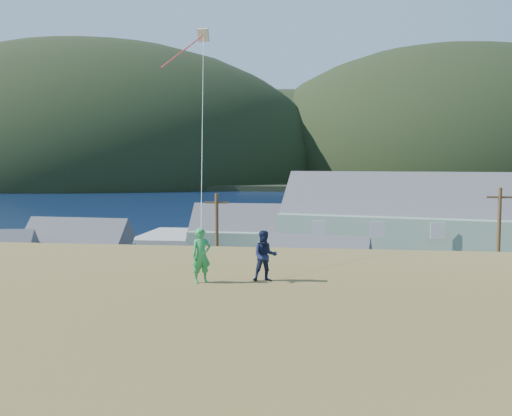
% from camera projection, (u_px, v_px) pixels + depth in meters
% --- Properties ---
extents(ground, '(900.00, 900.00, 0.00)m').
position_uv_depth(ground, '(230.00, 328.00, 36.69)').
color(ground, '#0A1638').
rests_on(ground, ground).
extents(grass_strip, '(110.00, 8.00, 0.10)m').
position_uv_depth(grass_strip, '(224.00, 337.00, 34.71)').
color(grass_strip, '#4C3D19').
rests_on(grass_strip, ground).
extents(waterfront_lot, '(72.00, 36.00, 0.12)m').
position_uv_depth(waterfront_lot, '(261.00, 275.00, 53.49)').
color(waterfront_lot, '#28282B').
rests_on(waterfront_lot, ground).
extents(wharf, '(26.00, 14.00, 0.90)m').
position_uv_depth(wharf, '(238.00, 238.00, 76.96)').
color(wharf, gray).
rests_on(wharf, ground).
extents(far_shore, '(900.00, 320.00, 2.00)m').
position_uv_depth(far_shore, '(320.00, 177.00, 362.79)').
color(far_shore, black).
rests_on(far_shore, ground).
extents(far_hills, '(760.00, 265.00, 143.00)m').
position_uv_depth(far_hills, '(385.00, 178.00, 308.09)').
color(far_hills, black).
rests_on(far_hills, ground).
extents(lodge, '(34.63, 16.63, 11.75)m').
position_uv_depth(lodge, '(462.00, 229.00, 52.36)').
color(lodge, slate).
rests_on(lodge, waterfront_lot).
extents(shed_palegreen_near, '(9.90, 6.68, 6.88)m').
position_uv_depth(shed_palegreen_near, '(75.00, 254.00, 50.30)').
color(shed_palegreen_near, gray).
rests_on(shed_palegreen_near, waterfront_lot).
extents(shed_white, '(8.99, 6.80, 6.48)m').
position_uv_depth(shed_white, '(312.00, 276.00, 41.12)').
color(shed_white, silver).
rests_on(shed_white, waterfront_lot).
extents(shed_palegreen_far, '(11.47, 6.79, 7.61)m').
position_uv_depth(shed_palegreen_far, '(244.00, 236.00, 60.13)').
color(shed_palegreen_far, slate).
rests_on(shed_palegreen_far, waterfront_lot).
extents(utility_poles, '(35.47, 0.24, 8.98)m').
position_uv_depth(utility_poles, '(228.00, 257.00, 37.86)').
color(utility_poles, '#47331E').
rests_on(utility_poles, waterfront_lot).
extents(parked_cars, '(23.71, 10.84, 1.51)m').
position_uv_depth(parked_cars, '(189.00, 260.00, 57.74)').
color(parked_cars, '#9C0E10').
rests_on(parked_cars, waterfront_lot).
extents(kite_flyer_green, '(0.69, 0.63, 1.57)m').
position_uv_depth(kite_flyer_green, '(201.00, 255.00, 16.40)').
color(kite_flyer_green, green).
rests_on(kite_flyer_green, hillside).
extents(kite_flyer_navy, '(0.83, 0.71, 1.49)m').
position_uv_depth(kite_flyer_navy, '(265.00, 256.00, 16.57)').
color(kite_flyer_navy, '#151C3B').
rests_on(kite_flyer_navy, hillside).
extents(kite_rig, '(1.63, 4.94, 12.21)m').
position_uv_depth(kite_rig, '(200.00, 40.00, 24.94)').
color(kite_rig, beige).
rests_on(kite_rig, ground).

